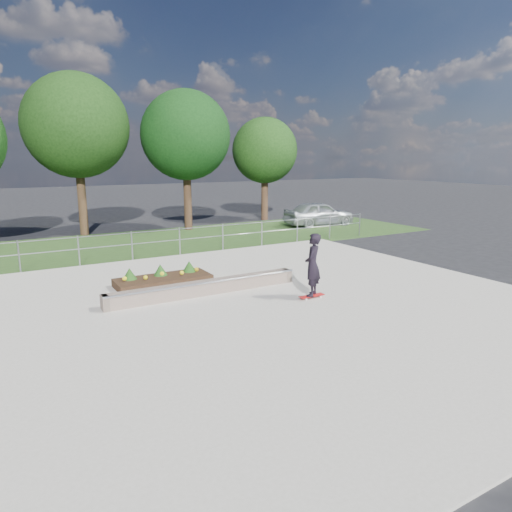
{
  "coord_description": "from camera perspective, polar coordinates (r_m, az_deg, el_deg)",
  "views": [
    {
      "loc": [
        -6.66,
        -10.3,
        4.05
      ],
      "look_at": [
        0.2,
        1.5,
        1.1
      ],
      "focal_mm": 32.0,
      "sensor_mm": 36.0,
      "label": 1
    }
  ],
  "objects": [
    {
      "name": "grass_verge",
      "position": [
        22.68,
        -12.61,
        1.64
      ],
      "size": [
        30.0,
        8.0,
        0.02
      ],
      "primitive_type": "cube",
      "color": "#26431B",
      "rests_on": "ground"
    },
    {
      "name": "skateboarder",
      "position": [
        13.13,
        7.09,
        -1.13
      ],
      "size": [
        0.8,
        0.77,
        1.9
      ],
      "color": "silver",
      "rests_on": "concrete_slab"
    },
    {
      "name": "planter_bed",
      "position": [
        14.98,
        -11.58,
        -2.77
      ],
      "size": [
        3.0,
        1.2,
        0.61
      ],
      "color": "black",
      "rests_on": "concrete_slab"
    },
    {
      "name": "concrete_slab",
      "position": [
        12.91,
        2.6,
        -5.96
      ],
      "size": [
        15.0,
        15.0,
        0.06
      ],
      "primitive_type": "cube",
      "color": "#A8A395",
      "rests_on": "ground"
    },
    {
      "name": "fence",
      "position": [
        19.29,
        -9.53,
        2.24
      ],
      "size": [
        20.06,
        0.06,
        1.2
      ],
      "color": "gray",
      "rests_on": "ground"
    },
    {
      "name": "ground",
      "position": [
        12.92,
        2.59,
        -6.09
      ],
      "size": [
        120.0,
        120.0,
        0.0
      ],
      "primitive_type": "plane",
      "color": "black",
      "rests_on": "ground"
    },
    {
      "name": "parked_car",
      "position": [
        27.97,
        7.87,
        5.29
      ],
      "size": [
        4.47,
        2.11,
        1.48
      ],
      "primitive_type": "imported",
      "rotation": [
        0.0,
        0.0,
        1.49
      ],
      "color": "#ACB2B6",
      "rests_on": "ground"
    },
    {
      "name": "tree_mid_right",
      "position": [
        26.18,
        -8.78,
        14.65
      ],
      "size": [
        4.9,
        4.9,
        7.7
      ],
      "color": "black",
      "rests_on": "ground"
    },
    {
      "name": "tree_mid_left",
      "position": [
        25.69,
        -21.56,
        14.86
      ],
      "size": [
        5.25,
        5.25,
        8.25
      ],
      "color": "#301F13",
      "rests_on": "ground"
    },
    {
      "name": "grind_ledge",
      "position": [
        13.69,
        -6.37,
        -3.94
      ],
      "size": [
        6.0,
        0.44,
        0.43
      ],
      "color": "#6C5A4F",
      "rests_on": "concrete_slab"
    },
    {
      "name": "tree_far_right",
      "position": [
        30.18,
        1.1,
        13.01
      ],
      "size": [
        4.2,
        4.2,
        6.6
      ],
      "color": "#372216",
      "rests_on": "ground"
    }
  ]
}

